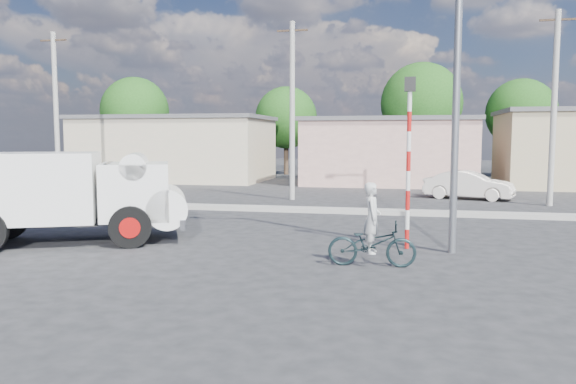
% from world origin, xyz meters
% --- Properties ---
extents(ground_plane, '(120.00, 120.00, 0.00)m').
position_xyz_m(ground_plane, '(0.00, 0.00, 0.00)').
color(ground_plane, '#252527').
rests_on(ground_plane, ground).
extents(median, '(40.00, 0.80, 0.16)m').
position_xyz_m(median, '(0.00, 8.00, 0.08)').
color(median, '#99968E').
rests_on(median, ground).
extents(truck, '(6.27, 4.37, 2.45)m').
position_xyz_m(truck, '(-5.63, 0.42, 1.36)').
color(truck, black).
rests_on(truck, ground).
extents(bicycle, '(1.97, 0.78, 1.02)m').
position_xyz_m(bicycle, '(2.44, -0.71, 0.51)').
color(bicycle, black).
rests_on(bicycle, ground).
extents(cyclist, '(0.41, 0.59, 1.57)m').
position_xyz_m(cyclist, '(2.44, -0.71, 0.79)').
color(cyclist, silver).
rests_on(cyclist, ground).
extents(car_cream, '(4.21, 2.46, 1.31)m').
position_xyz_m(car_cream, '(5.94, 13.91, 0.66)').
color(car_cream, white).
rests_on(car_cream, ground).
extents(traffic_pole, '(0.28, 0.18, 4.36)m').
position_xyz_m(traffic_pole, '(3.20, 1.50, 2.59)').
color(traffic_pole, red).
rests_on(traffic_pole, ground).
extents(streetlight, '(2.34, 0.22, 9.00)m').
position_xyz_m(streetlight, '(4.14, 1.20, 4.96)').
color(streetlight, slate).
rests_on(streetlight, ground).
extents(building_row, '(37.80, 7.30, 4.44)m').
position_xyz_m(building_row, '(1.10, 22.00, 2.13)').
color(building_row, beige).
rests_on(building_row, ground).
extents(tree_row, '(43.62, 7.43, 8.42)m').
position_xyz_m(tree_row, '(3.76, 28.45, 4.99)').
color(tree_row, '#38281E').
rests_on(tree_row, ground).
extents(utility_poles, '(35.40, 0.24, 8.00)m').
position_xyz_m(utility_poles, '(3.25, 12.00, 4.07)').
color(utility_poles, '#99968E').
rests_on(utility_poles, ground).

